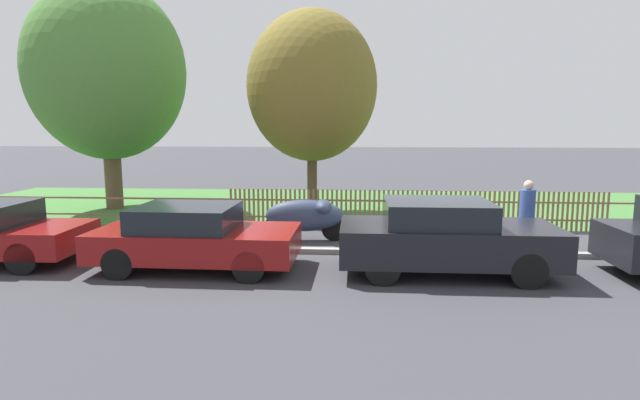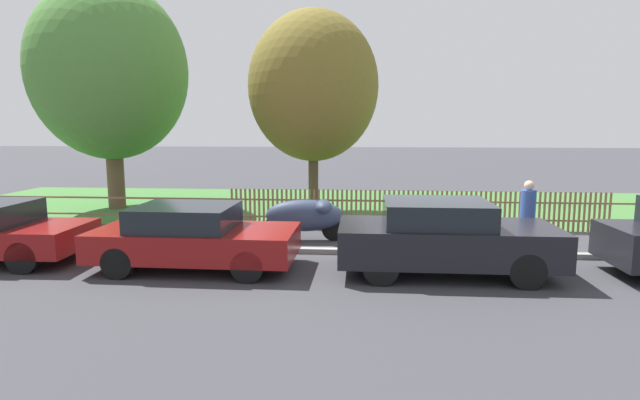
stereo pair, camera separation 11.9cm
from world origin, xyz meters
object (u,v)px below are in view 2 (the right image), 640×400
(parked_car_navy_estate, at_px, (444,237))
(pedestrian_near_fence, at_px, (528,212))
(tree_nearest_kerb, at_px, (109,71))
(parked_car_black_saloon, at_px, (194,236))
(covered_motorcycle, at_px, (307,215))
(tree_behind_motorcycle, at_px, (313,87))

(parked_car_navy_estate, xyz_separation_m, pedestrian_near_fence, (2.17, 1.83, 0.20))
(tree_nearest_kerb, relative_size, pedestrian_near_fence, 4.66)
(pedestrian_near_fence, bearing_deg, parked_car_black_saloon, 13.60)
(parked_car_navy_estate, bearing_deg, tree_nearest_kerb, 144.99)
(parked_car_navy_estate, bearing_deg, pedestrian_near_fence, 40.24)
(parked_car_black_saloon, bearing_deg, covered_motorcycle, 53.32)
(parked_car_black_saloon, bearing_deg, tree_behind_motorcycle, 75.20)
(parked_car_navy_estate, bearing_deg, covered_motorcycle, 138.67)
(tree_nearest_kerb, bearing_deg, tree_behind_motorcycle, -5.07)
(parked_car_black_saloon, relative_size, pedestrian_near_fence, 2.44)
(tree_nearest_kerb, height_order, tree_behind_motorcycle, tree_nearest_kerb)
(tree_behind_motorcycle, bearing_deg, covered_motorcycle, -87.09)
(pedestrian_near_fence, bearing_deg, covered_motorcycle, -9.72)
(parked_car_navy_estate, height_order, covered_motorcycle, parked_car_navy_estate)
(parked_car_black_saloon, relative_size, parked_car_navy_estate, 0.98)
(parked_car_black_saloon, xyz_separation_m, pedestrian_near_fence, (7.19, 1.86, 0.27))
(covered_motorcycle, xyz_separation_m, pedestrian_near_fence, (5.16, -0.80, 0.29))
(parked_car_black_saloon, distance_m, covered_motorcycle, 3.35)
(tree_nearest_kerb, xyz_separation_m, tree_behind_motorcycle, (7.10, -0.63, -0.60))
(parked_car_black_saloon, distance_m, parked_car_navy_estate, 5.02)
(parked_car_navy_estate, relative_size, covered_motorcycle, 1.97)
(parked_car_navy_estate, distance_m, covered_motorcycle, 3.99)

